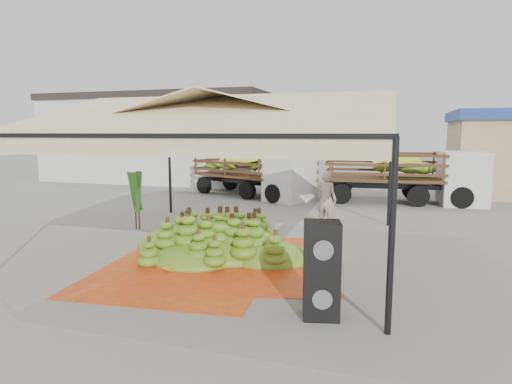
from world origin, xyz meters
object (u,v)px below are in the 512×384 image
(banana_heap, at_px, (223,231))
(vendor, at_px, (326,199))
(truck_left, at_px, (256,169))
(truck_right, at_px, (409,171))
(speaker_stack, at_px, (322,270))

(banana_heap, xyz_separation_m, vendor, (2.16, 3.52, 0.38))
(banana_heap, relative_size, truck_left, 0.79)
(vendor, xyz_separation_m, truck_left, (-4.14, 5.88, 0.38))
(vendor, relative_size, truck_right, 0.28)
(speaker_stack, xyz_separation_m, truck_left, (-4.99, 12.62, 0.50))
(vendor, distance_m, truck_right, 6.72)
(vendor, bearing_deg, truck_right, -98.44)
(speaker_stack, bearing_deg, truck_left, 99.01)
(banana_heap, relative_size, vendor, 2.76)
(speaker_stack, distance_m, vendor, 6.79)
(vendor, relative_size, truck_left, 0.29)
(speaker_stack, distance_m, truck_left, 13.58)
(vendor, bearing_deg, speaker_stack, 113.08)
(speaker_stack, xyz_separation_m, truck_right, (1.90, 12.84, 0.58))
(banana_heap, xyz_separation_m, truck_right, (4.92, 9.63, 0.84))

